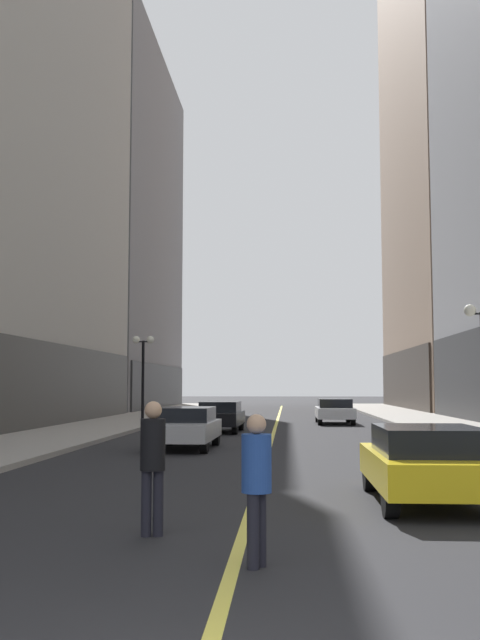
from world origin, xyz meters
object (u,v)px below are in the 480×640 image
(car_yellow, at_px, (427,461))
(street_lamp_left_far, at_px, (143,360))
(car_black, at_px, (220,415))
(pedestrian_in_black_coat, at_px, (153,457))
(car_white, at_px, (335,410))
(pedestrian_in_blue_hoodie, at_px, (257,478))
(car_silver, at_px, (186,426))

(car_yellow, distance_m, street_lamp_left_far, 24.52)
(car_yellow, height_order, street_lamp_left_far, street_lamp_left_far)
(car_black, height_order, pedestrian_in_black_coat, pedestrian_in_black_coat)
(pedestrian_in_black_coat, distance_m, street_lamp_left_far, 26.09)
(car_white, distance_m, pedestrian_in_blue_hoodie, 31.35)
(car_silver, bearing_deg, car_black, 88.03)
(car_yellow, xyz_separation_m, car_white, (0.08, 26.63, 0.00))
(car_yellow, xyz_separation_m, pedestrian_in_black_coat, (-4.21, -2.98, 0.34))
(car_silver, height_order, car_black, same)
(car_yellow, bearing_deg, pedestrian_in_blue_hoodie, -120.77)
(car_yellow, height_order, pedestrian_in_black_coat, pedestrian_in_black_coat)
(car_silver, xyz_separation_m, pedestrian_in_blue_hoodie, (2.90, -15.28, 0.27))
(car_white, bearing_deg, car_yellow, -90.18)
(car_black, height_order, pedestrian_in_blue_hoodie, pedestrian_in_blue_hoodie)
(car_black, xyz_separation_m, pedestrian_in_blue_hoodie, (2.61, -23.96, 0.27))
(car_black, bearing_deg, street_lamp_left_far, 142.27)
(car_white, bearing_deg, car_black, -126.75)
(car_black, distance_m, pedestrian_in_black_coat, 22.37)
(pedestrian_in_blue_hoodie, bearing_deg, car_yellow, 59.23)
(car_silver, relative_size, street_lamp_left_far, 0.98)
(pedestrian_in_blue_hoodie, height_order, street_lamp_left_far, street_lamp_left_far)
(pedestrian_in_blue_hoodie, bearing_deg, car_black, 96.21)
(car_white, xyz_separation_m, street_lamp_left_far, (-9.48, -4.13, 2.54))
(pedestrian_in_blue_hoodie, bearing_deg, car_silver, 100.76)
(car_yellow, relative_size, pedestrian_in_black_coat, 2.33)
(pedestrian_in_black_coat, relative_size, pedestrian_in_blue_hoodie, 1.06)
(car_silver, xyz_separation_m, pedestrian_in_black_coat, (1.43, -13.66, 0.34))
(car_black, xyz_separation_m, car_white, (5.43, 7.27, 0.00))
(car_black, relative_size, car_white, 0.95)
(car_white, distance_m, street_lamp_left_far, 10.65)
(car_yellow, relative_size, car_silver, 0.97)
(street_lamp_left_far, bearing_deg, car_black, -37.73)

